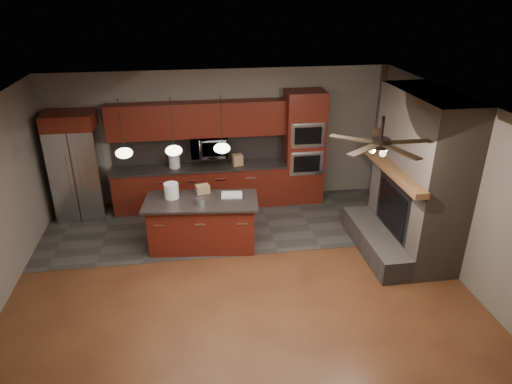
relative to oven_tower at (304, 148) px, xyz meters
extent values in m
plane|color=brown|center=(-1.70, -2.69, -1.19)|extent=(7.00, 7.00, 0.00)
cube|color=white|center=(-1.70, -2.69, 1.61)|extent=(7.00, 6.00, 0.02)
cube|color=#675F52|center=(-1.70, 0.31, 0.21)|extent=(7.00, 0.02, 2.80)
cube|color=#675F52|center=(1.80, -2.69, 0.21)|extent=(0.02, 6.00, 2.80)
cube|color=#353330|center=(-1.70, -0.89, -1.19)|extent=(7.00, 2.40, 0.01)
cube|color=brown|center=(1.40, -2.29, 0.21)|extent=(0.80, 2.00, 2.80)
cube|color=#473F3A|center=(0.75, -2.29, -0.99)|extent=(0.50, 2.00, 0.40)
cube|color=#2D2D30|center=(1.02, -2.29, -0.37)|extent=(0.05, 1.20, 0.95)
cube|color=black|center=(1.00, -2.29, -0.37)|extent=(0.02, 1.00, 0.75)
cube|color=brown|center=(0.90, -2.29, 0.36)|extent=(0.22, 2.10, 0.10)
cube|color=#53150F|center=(-2.18, 0.01, -0.76)|extent=(3.55, 0.60, 0.86)
cube|color=black|center=(-2.18, 0.01, -0.31)|extent=(3.59, 0.64, 0.04)
cube|color=black|center=(-2.18, 0.29, 0.01)|extent=(3.55, 0.03, 0.60)
cube|color=#53150F|center=(-2.18, 0.13, 0.66)|extent=(3.55, 0.35, 0.70)
cube|color=#53150F|center=(0.00, 0.01, 0.00)|extent=(0.80, 0.60, 2.38)
cube|color=silver|center=(0.00, -0.30, -0.24)|extent=(0.70, 0.03, 0.52)
cube|color=black|center=(0.00, -0.32, -0.24)|extent=(0.55, 0.02, 0.35)
cube|color=silver|center=(0.00, -0.30, 0.36)|extent=(0.70, 0.03, 0.52)
cube|color=black|center=(0.00, -0.32, 0.36)|extent=(0.55, 0.02, 0.35)
imported|color=silver|center=(-1.98, 0.06, 0.11)|extent=(0.73, 0.41, 0.50)
cube|color=silver|center=(-4.56, -0.07, -0.27)|extent=(0.92, 0.72, 1.84)
cube|color=#2D2D30|center=(-4.56, -0.44, -0.27)|extent=(0.02, 0.02, 1.82)
cube|color=silver|center=(-4.66, -0.45, -0.22)|extent=(0.03, 0.03, 0.92)
cube|color=silver|center=(-4.46, -0.45, -0.22)|extent=(0.03, 0.03, 0.92)
cube|color=#53150F|center=(-4.56, -0.08, 0.80)|extent=(0.92, 0.72, 0.30)
cube|color=#53150F|center=(-2.22, -1.66, -0.75)|extent=(1.87, 0.92, 0.88)
cube|color=black|center=(-2.22, -1.66, -0.29)|extent=(2.04, 1.09, 0.04)
cylinder|color=silver|center=(-2.71, -1.49, -0.14)|extent=(0.34, 0.34, 0.27)
cylinder|color=silver|center=(-2.23, -1.82, -0.22)|extent=(0.21, 0.21, 0.10)
cube|color=silver|center=(-1.67, -1.57, -0.25)|extent=(0.39, 0.30, 0.04)
cube|color=olive|center=(-2.17, -1.36, -0.20)|extent=(0.26, 0.21, 0.15)
cylinder|color=silver|center=(-2.69, 0.01, -0.16)|extent=(0.29, 0.29, 0.25)
cube|color=#9E7651|center=(-1.40, -0.04, -0.18)|extent=(0.24, 0.20, 0.23)
cylinder|color=black|center=(-3.35, -1.99, 1.22)|extent=(0.01, 0.01, 0.78)
ellipsoid|color=white|center=(-3.35, -1.99, 0.77)|extent=(0.26, 0.26, 0.16)
cylinder|color=black|center=(-2.60, -1.99, 1.22)|extent=(0.01, 0.01, 0.78)
ellipsoid|color=white|center=(-2.60, -1.99, 0.77)|extent=(0.26, 0.26, 0.16)
cylinder|color=black|center=(-1.85, -1.99, 1.22)|extent=(0.01, 0.01, 0.78)
ellipsoid|color=white|center=(-1.85, -1.99, 0.77)|extent=(0.26, 0.26, 0.16)
cylinder|color=black|center=(0.10, -3.49, 1.46)|extent=(0.04, 0.04, 0.30)
cylinder|color=black|center=(0.10, -3.49, 1.26)|extent=(0.24, 0.24, 0.12)
cube|color=black|center=(0.48, -3.49, 1.26)|extent=(0.60, 0.12, 0.01)
cube|color=black|center=(0.22, -3.13, 1.26)|extent=(0.30, 0.61, 0.01)
cube|color=black|center=(-0.21, -3.27, 1.26)|extent=(0.56, 0.45, 0.01)
cube|color=black|center=(-0.21, -3.72, 1.26)|extent=(0.56, 0.45, 0.01)
cube|color=black|center=(0.22, -3.85, 1.26)|extent=(0.30, 0.61, 0.01)
camera|label=1|loc=(-2.32, -8.81, 3.14)|focal=32.00mm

